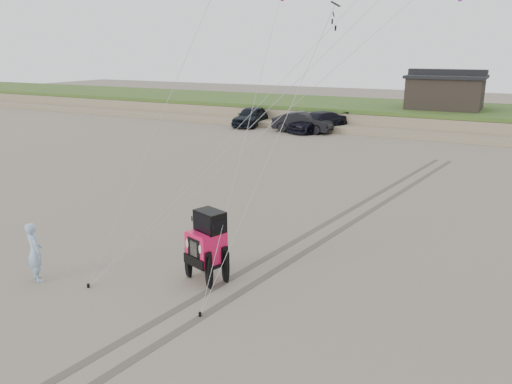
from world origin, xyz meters
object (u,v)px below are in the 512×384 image
truck_c (317,122)px  man (35,252)px  jeep (207,253)px  truck_a (251,116)px  cabin (446,91)px  truck_b (303,122)px

truck_c → man: (2.77, -30.49, 0.08)m
truck_c → man: man is taller
jeep → truck_a: bearing=134.9°
cabin → truck_b: 13.02m
truck_a → truck_c: 6.48m
truck_b → truck_c: bearing=-48.3°
cabin → jeep: size_ratio=1.39×
truck_a → jeep: (13.74, -28.38, -0.02)m
man → truck_c: bearing=-63.2°
truck_b → man: size_ratio=2.76×
truck_a → man: size_ratio=2.83×
truck_b → jeep: (8.22, -27.21, 0.03)m
truck_b → jeep: size_ratio=1.09×
truck_a → truck_b: truck_a is taller
truck_b → man: bearing=-174.4°
truck_a → jeep: bearing=-70.2°
truck_a → truck_c: size_ratio=0.90×
cabin → man: bearing=-99.5°
man → truck_a: bearing=-51.6°
truck_b → man: man is taller
jeep → cabin: bearing=106.1°
truck_c → jeep: (7.27, -28.11, 0.03)m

